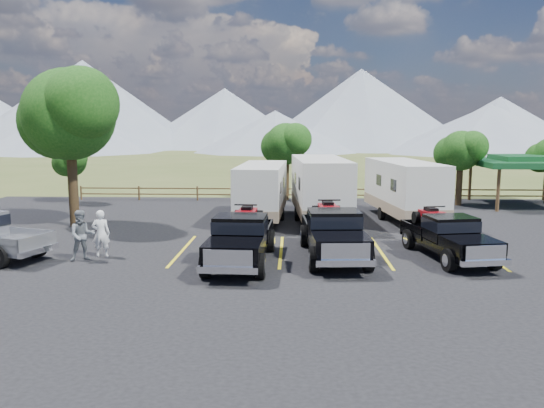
{
  "coord_description": "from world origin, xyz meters",
  "views": [
    {
      "loc": [
        -1.54,
        -16.83,
        5.04
      ],
      "look_at": [
        -2.46,
        6.45,
        1.6
      ],
      "focal_mm": 35.0,
      "sensor_mm": 36.0,
      "label": 1
    }
  ],
  "objects_px": {
    "tree_big_nw": "(68,114)",
    "rig_right": "(447,235)",
    "pavilion": "(525,162)",
    "person_b": "(82,235)",
    "person_a": "(101,233)",
    "trailer_left": "(262,192)",
    "rig_center": "(333,231)",
    "trailer_center": "(320,188)",
    "trailer_right": "(404,190)",
    "rig_left": "(241,237)"
  },
  "relations": [
    {
      "from": "pavilion",
      "to": "trailer_left",
      "type": "height_order",
      "value": "pavilion"
    },
    {
      "from": "pavilion",
      "to": "rig_right",
      "type": "distance_m",
      "value": 16.37
    },
    {
      "from": "pavilion",
      "to": "trailer_right",
      "type": "distance_m",
      "value": 10.4
    },
    {
      "from": "tree_big_nw",
      "to": "rig_left",
      "type": "bearing_deg",
      "value": -36.98
    },
    {
      "from": "trailer_center",
      "to": "person_a",
      "type": "xyz_separation_m",
      "value": [
        -8.78,
        -8.05,
        -0.83
      ]
    },
    {
      "from": "trailer_left",
      "to": "person_a",
      "type": "height_order",
      "value": "trailer_left"
    },
    {
      "from": "person_a",
      "to": "rig_center",
      "type": "bearing_deg",
      "value": 172.54
    },
    {
      "from": "rig_left",
      "to": "rig_center",
      "type": "relative_size",
      "value": 0.97
    },
    {
      "from": "rig_left",
      "to": "person_a",
      "type": "distance_m",
      "value": 5.52
    },
    {
      "from": "rig_left",
      "to": "person_b",
      "type": "height_order",
      "value": "rig_left"
    },
    {
      "from": "tree_big_nw",
      "to": "rig_right",
      "type": "relative_size",
      "value": 1.37
    },
    {
      "from": "pavilion",
      "to": "rig_left",
      "type": "relative_size",
      "value": 1.02
    },
    {
      "from": "pavilion",
      "to": "person_b",
      "type": "xyz_separation_m",
      "value": [
        -22.38,
        -14.79,
        -1.79
      ]
    },
    {
      "from": "trailer_right",
      "to": "trailer_left",
      "type": "bearing_deg",
      "value": 176.27
    },
    {
      "from": "tree_big_nw",
      "to": "person_b",
      "type": "relative_size",
      "value": 4.09
    },
    {
      "from": "trailer_left",
      "to": "person_b",
      "type": "xyz_separation_m",
      "value": [
        -6.21,
        -8.65,
        -0.61
      ]
    },
    {
      "from": "tree_big_nw",
      "to": "trailer_left",
      "type": "bearing_deg",
      "value": 11.07
    },
    {
      "from": "pavilion",
      "to": "person_b",
      "type": "distance_m",
      "value": 26.88
    },
    {
      "from": "rig_right",
      "to": "trailer_right",
      "type": "bearing_deg",
      "value": 79.61
    },
    {
      "from": "trailer_left",
      "to": "trailer_center",
      "type": "bearing_deg",
      "value": 2.85
    },
    {
      "from": "rig_right",
      "to": "trailer_center",
      "type": "relative_size",
      "value": 0.6
    },
    {
      "from": "pavilion",
      "to": "trailer_center",
      "type": "distance_m",
      "value": 14.51
    },
    {
      "from": "pavilion",
      "to": "person_a",
      "type": "height_order",
      "value": "pavilion"
    },
    {
      "from": "person_b",
      "to": "person_a",
      "type": "bearing_deg",
      "value": 25.65
    },
    {
      "from": "person_b",
      "to": "trailer_center",
      "type": "bearing_deg",
      "value": 16.97
    },
    {
      "from": "trailer_right",
      "to": "rig_left",
      "type": "bearing_deg",
      "value": -137.49
    },
    {
      "from": "trailer_right",
      "to": "tree_big_nw",
      "type": "bearing_deg",
      "value": -179.49
    },
    {
      "from": "rig_left",
      "to": "trailer_left",
      "type": "bearing_deg",
      "value": 90.94
    },
    {
      "from": "person_a",
      "to": "rig_left",
      "type": "bearing_deg",
      "value": 163.32
    },
    {
      "from": "trailer_left",
      "to": "person_a",
      "type": "bearing_deg",
      "value": -123.13
    },
    {
      "from": "trailer_left",
      "to": "pavilion",
      "type": "bearing_deg",
      "value": 23.15
    },
    {
      "from": "rig_left",
      "to": "tree_big_nw",
      "type": "bearing_deg",
      "value": 145.56
    },
    {
      "from": "tree_big_nw",
      "to": "person_a",
      "type": "height_order",
      "value": "tree_big_nw"
    },
    {
      "from": "rig_left",
      "to": "rig_right",
      "type": "xyz_separation_m",
      "value": [
        7.77,
        1.07,
        -0.08
      ]
    },
    {
      "from": "rig_center",
      "to": "person_a",
      "type": "distance_m",
      "value": 8.91
    },
    {
      "from": "tree_big_nw",
      "to": "person_a",
      "type": "bearing_deg",
      "value": -59.49
    },
    {
      "from": "trailer_center",
      "to": "person_b",
      "type": "distance_m",
      "value": 12.71
    },
    {
      "from": "rig_right",
      "to": "person_a",
      "type": "bearing_deg",
      "value": 171.28
    },
    {
      "from": "tree_big_nw",
      "to": "rig_right",
      "type": "xyz_separation_m",
      "value": [
        16.9,
        -5.8,
        -4.67
      ]
    },
    {
      "from": "pavilion",
      "to": "rig_left",
      "type": "bearing_deg",
      "value": -137.86
    },
    {
      "from": "rig_center",
      "to": "person_b",
      "type": "xyz_separation_m",
      "value": [
        -9.39,
        -0.95,
        -0.04
      ]
    },
    {
      "from": "trailer_left",
      "to": "trailer_center",
      "type": "relative_size",
      "value": 0.9
    },
    {
      "from": "rig_right",
      "to": "person_b",
      "type": "relative_size",
      "value": 2.99
    },
    {
      "from": "rig_center",
      "to": "person_a",
      "type": "height_order",
      "value": "rig_center"
    },
    {
      "from": "trailer_center",
      "to": "trailer_right",
      "type": "bearing_deg",
      "value": 1.54
    },
    {
      "from": "rig_right",
      "to": "person_a",
      "type": "height_order",
      "value": "rig_right"
    },
    {
      "from": "person_a",
      "to": "pavilion",
      "type": "bearing_deg",
      "value": -156.68
    },
    {
      "from": "trailer_left",
      "to": "trailer_center",
      "type": "xyz_separation_m",
      "value": [
        3.05,
        0.03,
        0.17
      ]
    },
    {
      "from": "rig_center",
      "to": "trailer_center",
      "type": "bearing_deg",
      "value": 87.46
    },
    {
      "from": "trailer_center",
      "to": "rig_center",
      "type": "bearing_deg",
      "value": -93.03
    }
  ]
}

